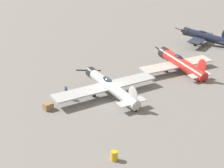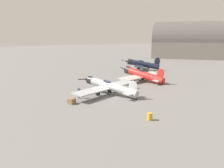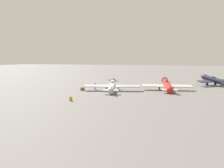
# 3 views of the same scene
# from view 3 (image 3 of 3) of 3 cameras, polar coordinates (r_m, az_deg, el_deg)

# --- Properties ---
(ground_plane) EXTENTS (400.00, 400.00, 0.00)m
(ground_plane) POSITION_cam_3_polar(r_m,az_deg,el_deg) (45.35, -0.00, -2.26)
(ground_plane) COLOR slate
(airplane_foreground) EXTENTS (13.64, 10.05, 2.81)m
(airplane_foreground) POSITION_cam_3_polar(r_m,az_deg,el_deg) (45.68, 0.04, -0.44)
(airplane_foreground) COLOR #B7BABF
(airplane_foreground) RESTS_ON ground_plane
(airplane_mid_apron) EXTENTS (12.19, 10.77, 3.33)m
(airplane_mid_apron) POSITION_cam_3_polar(r_m,az_deg,el_deg) (48.54, 16.05, -0.26)
(airplane_mid_apron) COLOR red
(airplane_mid_apron) RESTS_ON ground_plane
(airplane_far_line) EXTENTS (9.17, 9.21, 3.61)m
(airplane_far_line) POSITION_cam_3_polar(r_m,az_deg,el_deg) (62.03, 28.23, 1.00)
(airplane_far_line) COLOR #1E2338
(airplane_far_line) RESTS_ON ground_plane
(ground_crew_mechanic) EXTENTS (0.28, 0.66, 1.70)m
(ground_crew_mechanic) POSITION_cam_3_polar(r_m,az_deg,el_deg) (48.42, -5.08, -0.43)
(ground_crew_mechanic) COLOR #384766
(ground_crew_mechanic) RESTS_ON ground_plane
(equipment_crate) EXTENTS (1.14, 1.08, 0.75)m
(equipment_crate) POSITION_cam_3_polar(r_m,az_deg,el_deg) (47.63, -8.79, -1.42)
(equipment_crate) COLOR olive
(equipment_crate) RESTS_ON ground_plane
(fuel_drum) EXTENTS (0.60, 0.60, 0.80)m
(fuel_drum) POSITION_cam_3_polar(r_m,az_deg,el_deg) (36.23, -12.19, -4.25)
(fuel_drum) COLOR gold
(fuel_drum) RESTS_ON ground_plane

